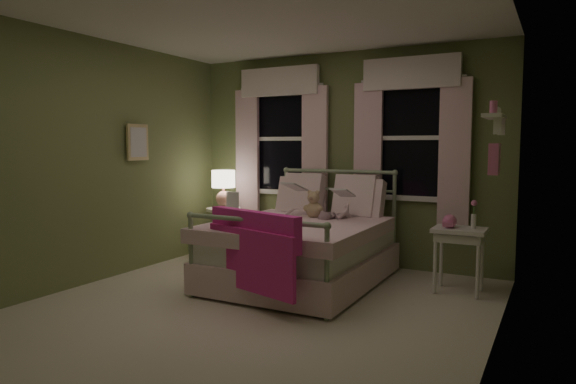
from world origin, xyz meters
The scene contains 18 objects.
room_shell centered at (0.00, 0.00, 1.30)m, with size 4.20×4.20×4.20m.
bed centered at (-0.01, 1.00, 0.38)m, with size 1.58×2.04×1.18m.
pink_throw centered at (-0.01, -0.03, 0.61)m, with size 1.08×0.46×0.71m.
child_left centered at (-0.29, 1.42, 0.94)m, with size 0.27×0.18×0.75m, color #F7D1DD.
child_right centered at (0.27, 1.42, 0.91)m, with size 0.33×0.26×0.68m, color #F7D1DD.
book_left centered at (-0.29, 1.17, 0.96)m, with size 0.20×0.27×0.03m, color beige.
book_right centered at (0.27, 1.17, 0.92)m, with size 0.20×0.27×0.02m, color beige.
teddy_bear centered at (-0.01, 1.26, 0.79)m, with size 0.23×0.19×0.31m.
nightstand_left centered at (-1.48, 1.64, 0.42)m, with size 0.46×0.46×0.65m.
table_lamp centered at (-1.48, 1.64, 0.95)m, with size 0.30×0.30×0.47m.
book_nightstand centered at (-1.38, 1.56, 0.66)m, with size 0.16×0.22×0.02m, color beige.
nightstand_right centered at (1.53, 1.37, 0.55)m, with size 0.50×0.40×0.64m.
pink_toy centered at (1.43, 1.37, 0.71)m, with size 0.14×0.20×0.14m.
bud_vase centered at (1.65, 1.42, 0.79)m, with size 0.06×0.06×0.28m.
window_left centered at (-0.85, 2.03, 1.62)m, with size 1.34×0.13×1.96m.
window_right centered at (0.85, 2.03, 1.62)m, with size 1.34×0.13×1.96m.
wall_shelf centered at (1.90, 0.70, 1.52)m, with size 0.15×0.50×0.60m.
framed_picture centered at (-1.95, 0.60, 1.50)m, with size 0.03×0.32×0.42m.
Camera 1 is at (2.38, -3.85, 1.46)m, focal length 32.00 mm.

